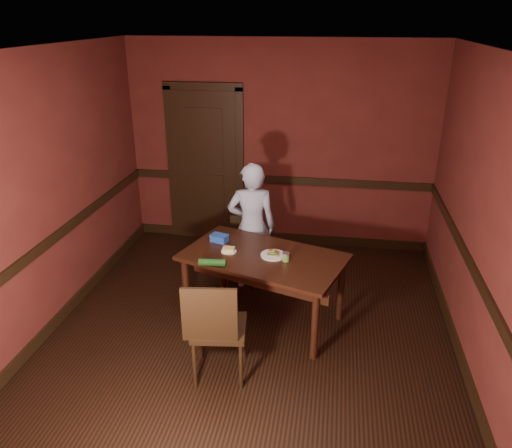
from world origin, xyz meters
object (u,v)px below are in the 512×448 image
(food_tub, at_px, (219,238))
(cheese_saucer, at_px, (229,250))
(person, at_px, (252,227))
(sandwich_plate, at_px, (273,254))
(sauce_jar, at_px, (286,257))
(dining_table, at_px, (263,288))
(chair_far, at_px, (241,252))
(chair_near, at_px, (219,326))

(food_tub, bearing_deg, cheese_saucer, -39.98)
(person, distance_m, sandwich_plate, 0.75)
(sandwich_plate, bearing_deg, sauce_jar, -32.52)
(dining_table, height_order, sauce_jar, sauce_jar)
(chair_far, xyz_separation_m, food_tub, (-0.14, -0.48, 0.38))
(chair_near, xyz_separation_m, food_tub, (-0.26, 1.15, 0.29))
(chair_near, bearing_deg, food_tub, -84.49)
(sandwich_plate, height_order, food_tub, food_tub)
(person, relative_size, sauce_jar, 17.11)
(person, xyz_separation_m, cheese_saucer, (-0.12, -0.66, 0.02))
(dining_table, bearing_deg, sandwich_plate, 21.32)
(cheese_saucer, bearing_deg, chair_far, 90.72)
(chair_far, xyz_separation_m, sauce_jar, (0.60, -0.81, 0.39))
(cheese_saucer, bearing_deg, sandwich_plate, -1.98)
(sandwich_plate, distance_m, cheese_saucer, 0.45)
(dining_table, relative_size, food_tub, 7.63)
(cheese_saucer, xyz_separation_m, food_tub, (-0.15, 0.23, 0.02))
(chair_far, bearing_deg, sandwich_plate, -66.76)
(chair_near, relative_size, sandwich_plate, 3.93)
(chair_far, relative_size, food_tub, 3.84)
(chair_near, height_order, sandwich_plate, chair_near)
(chair_far, distance_m, person, 0.37)
(person, bearing_deg, cheese_saucer, 68.94)
(person, distance_m, cheese_saucer, 0.67)
(chair_near, bearing_deg, sandwich_plate, -118.13)
(dining_table, bearing_deg, chair_near, -87.30)
(dining_table, distance_m, chair_near, 0.94)
(cheese_saucer, relative_size, food_tub, 0.76)
(chair_near, distance_m, sandwich_plate, 1.00)
(dining_table, xyz_separation_m, food_tub, (-0.51, 0.25, 0.41))
(chair_far, height_order, cheese_saucer, chair_far)
(chair_far, bearing_deg, cheese_saucer, -98.72)
(dining_table, relative_size, person, 1.06)
(chair_near, relative_size, cheese_saucer, 6.17)
(sauce_jar, bearing_deg, chair_near, -120.50)
(dining_table, height_order, sandwich_plate, sandwich_plate)
(food_tub, bearing_deg, sandwich_plate, -5.26)
(chair_far, distance_m, cheese_saucer, 0.79)
(person, xyz_separation_m, sauce_jar, (0.47, -0.76, 0.04))
(person, distance_m, sauce_jar, 0.89)
(dining_table, relative_size, sauce_jar, 18.15)
(cheese_saucer, bearing_deg, person, 79.45)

